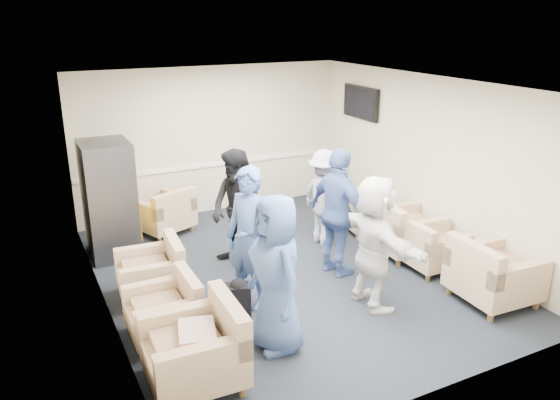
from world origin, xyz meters
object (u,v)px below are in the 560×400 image
armchair_left_mid (168,312)px  armchair_left_far (155,273)px  person_back_left (237,211)px  person_front_right (374,242)px  armchair_right_near (490,276)px  person_front_left (276,274)px  person_mid_left (249,238)px  vending_machine (110,199)px  person_back_right (325,198)px  armchair_left_near (200,351)px  armchair_right_midfar (403,232)px  person_mid_right (338,213)px  armchair_right_midnear (429,248)px  armchair_right_far (363,213)px  armchair_corner (165,214)px

armchair_left_mid → armchair_left_far: bearing=174.3°
person_back_left → person_front_right: 2.10m
armchair_left_mid → armchair_right_near: 4.08m
person_front_left → person_mid_left: 1.00m
vending_machine → person_back_right: (3.14, -1.11, -0.12)m
armchair_left_near → armchair_right_midfar: 4.16m
armchair_right_near → person_mid_right: 2.14m
person_back_left → person_front_right: bearing=12.9°
armchair_right_near → armchair_right_midnear: armchair_right_near is taller
armchair_left_near → armchair_right_midfar: armchair_left_near is taller
armchair_left_mid → armchair_right_far: size_ratio=0.92×
armchair_left_near → armchair_right_midnear: (3.85, 1.01, -0.05)m
armchair_right_near → person_front_right: person_front_right is taller
person_front_left → person_back_left: bearing=167.9°
person_back_right → person_mid_left: bearing=118.8°
person_back_left → armchair_right_midfar: bearing=55.2°
person_back_right → person_mid_right: (-0.40, -1.02, 0.14)m
armchair_right_midnear → armchair_right_far: armchair_right_midnear is taller
armchair_right_midnear → person_mid_left: (-2.77, 0.22, 0.60)m
armchair_right_midnear → vending_machine: (-4.03, 2.60, 0.58)m
person_front_left → person_front_right: (1.51, 0.28, -0.03)m
vending_machine → person_front_right: (2.66, -3.10, -0.03)m
vending_machine → person_back_right: vending_machine is taller
armchair_right_far → person_back_right: bearing=108.2°
person_mid_left → person_front_right: bearing=34.1°
person_mid_left → armchair_right_near: bearing=35.2°
armchair_left_near → armchair_corner: 4.18m
person_back_right → armchair_left_near: bearing=124.9°
armchair_left_mid → person_back_right: (3.02, 1.51, 0.47)m
armchair_left_far → person_mid_left: bearing=58.0°
armchair_left_far → person_mid_left: size_ratio=0.48×
person_back_left → person_front_left: bearing=-29.7°
person_front_left → person_back_left: person_front_left is taller
armchair_right_far → person_front_left: bearing=136.4°
armchair_left_far → person_back_right: size_ratio=0.56×
armchair_left_mid → person_front_left: person_front_left is taller
armchair_right_far → person_mid_right: bearing=139.2°
armchair_left_far → person_front_left: bearing=32.3°
vending_machine → armchair_right_midnear: bearing=-32.9°
person_mid_left → armchair_right_midnear: bearing=56.6°
armchair_corner → armchair_right_midnear: bearing=112.9°
person_back_right → armchair_right_far: bearing=-83.0°
person_mid_right → person_back_right: bearing=-31.6°
person_front_left → person_back_left: (0.40, 2.07, -0.01)m
armchair_right_midfar → person_front_left: size_ratio=0.55×
armchair_corner → person_back_right: size_ratio=0.70×
armchair_corner → person_mid_right: person_mid_right is taller
person_mid_right → armchair_left_near: bearing=109.9°
armchair_left_near → armchair_right_far: (3.86, 2.69, -0.06)m
vending_machine → armchair_left_near: bearing=-87.2°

